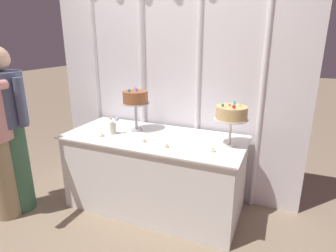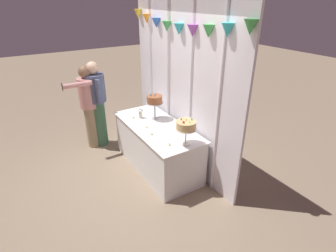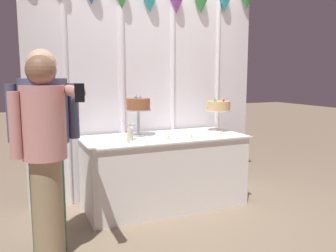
{
  "view_description": "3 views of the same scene",
  "coord_description": "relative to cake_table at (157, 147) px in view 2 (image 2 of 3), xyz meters",
  "views": [
    {
      "loc": [
        1.16,
        -2.28,
        1.74
      ],
      "look_at": [
        0.17,
        0.06,
        0.94
      ],
      "focal_mm": 30.13,
      "sensor_mm": 36.0,
      "label": 1
    },
    {
      "loc": [
        3.39,
        -1.76,
        2.7
      ],
      "look_at": [
        0.2,
        0.2,
        0.85
      ],
      "focal_mm": 28.09,
      "sensor_mm": 36.0,
      "label": 2
    },
    {
      "loc": [
        -1.49,
        -3.4,
        1.46
      ],
      "look_at": [
        0.09,
        0.19,
        0.89
      ],
      "focal_mm": 37.18,
      "sensor_mm": 36.0,
      "label": 3
    }
  ],
  "objects": [
    {
      "name": "tealight_far_right",
      "position": [
        0.64,
        -0.15,
        0.41
      ],
      "size": [
        0.05,
        0.05,
        0.03
      ],
      "color": "beige",
      "rests_on": "cake_table"
    },
    {
      "name": "cake_display_nearleft",
      "position": [
        -0.26,
        0.11,
        0.74
      ],
      "size": [
        0.29,
        0.29,
        0.47
      ],
      "color": "#B2B2B7",
      "rests_on": "cake_table"
    },
    {
      "name": "cake_table",
      "position": [
        0.0,
        0.0,
        0.0
      ],
      "size": [
        1.8,
        0.81,
        0.79
      ],
      "color": "white",
      "rests_on": "ground_plane"
    },
    {
      "name": "cake_display_nearright",
      "position": [
        0.74,
        0.06,
        0.69
      ],
      "size": [
        0.3,
        0.3,
        0.41
      ],
      "color": "silver",
      "rests_on": "cake_table"
    },
    {
      "name": "ground_plane",
      "position": [
        0.0,
        -0.1,
        -0.4
      ],
      "size": [
        24.0,
        24.0,
        0.0
      ],
      "primitive_type": "plane",
      "color": "gray"
    },
    {
      "name": "guest_man_dark_suit",
      "position": [
        -1.29,
        -0.58,
        0.5
      ],
      "size": [
        0.55,
        0.39,
        1.67
      ],
      "color": "#3D6B4C",
      "rests_on": "ground_plane"
    },
    {
      "name": "tealight_near_right",
      "position": [
        0.23,
        -0.21,
        0.41
      ],
      "size": [
        0.04,
        0.04,
        0.04
      ],
      "color": "beige",
      "rests_on": "cake_table"
    },
    {
      "name": "flower_vase",
      "position": [
        -0.41,
        -0.09,
        0.48
      ],
      "size": [
        0.11,
        0.08,
        0.18
      ],
      "color": "beige",
      "rests_on": "cake_table"
    },
    {
      "name": "tealight_far_left",
      "position": [
        -0.48,
        -0.2,
        0.41
      ],
      "size": [
        0.05,
        0.05,
        0.03
      ],
      "color": "beige",
      "rests_on": "cake_table"
    },
    {
      "name": "tealight_near_left",
      "position": [
        -0.02,
        -0.17,
        0.41
      ],
      "size": [
        0.04,
        0.04,
        0.04
      ],
      "color": "beige",
      "rests_on": "cake_table"
    },
    {
      "name": "guest_man_pink_jacket",
      "position": [
        -1.3,
        -0.73,
        0.5
      ],
      "size": [
        0.49,
        0.65,
        1.61
      ],
      "color": "#9E8966",
      "rests_on": "ground_plane"
    },
    {
      "name": "draped_curtain",
      "position": [
        -0.01,
        0.46,
        1.07
      ],
      "size": [
        2.85,
        0.16,
        2.76
      ],
      "color": "white",
      "rests_on": "ground_plane"
    }
  ]
}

